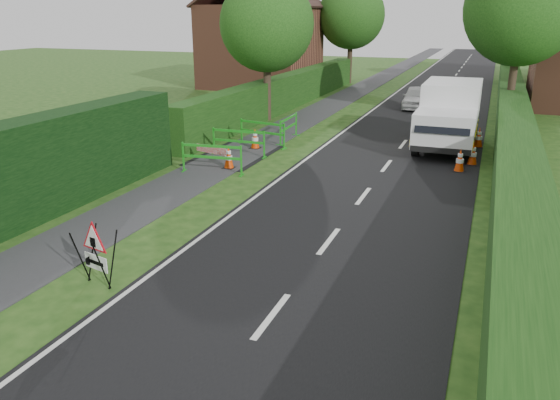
# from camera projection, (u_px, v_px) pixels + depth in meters

# --- Properties ---
(ground) EXTENTS (120.00, 120.00, 0.00)m
(ground) POSITION_uv_depth(u_px,v_px,m) (116.00, 318.00, 9.40)
(ground) COLOR #1C4112
(ground) RESTS_ON ground
(road_surface) EXTENTS (6.00, 90.00, 0.02)m
(road_surface) POSITION_uv_depth(u_px,v_px,m) (448.00, 86.00, 39.41)
(road_surface) COLOR black
(road_surface) RESTS_ON ground
(footpath) EXTENTS (2.00, 90.00, 0.02)m
(footpath) POSITION_uv_depth(u_px,v_px,m) (373.00, 82.00, 41.29)
(footpath) COLOR #2D2D30
(footpath) RESTS_ON ground
(hedge_west_far) EXTENTS (1.00, 24.00, 1.80)m
(hedge_west_far) POSITION_uv_depth(u_px,v_px,m) (288.00, 107.00, 30.51)
(hedge_west_far) COLOR #14380F
(hedge_west_far) RESTS_ON ground
(hedge_east) EXTENTS (1.20, 50.00, 1.50)m
(hedge_east) POSITION_uv_depth(u_px,v_px,m) (510.00, 148.00, 21.29)
(hedge_east) COLOR #14380F
(hedge_east) RESTS_ON ground
(house_west) EXTENTS (7.50, 7.40, 7.88)m
(house_west) POSITION_uv_depth(u_px,v_px,m) (261.00, 44.00, 38.34)
(house_west) COLOR brown
(house_west) RESTS_ON ground
(tree_nw) EXTENTS (4.40, 4.40, 6.70)m
(tree_nw) POSITION_uv_depth(u_px,v_px,m) (267.00, 24.00, 25.40)
(tree_nw) COLOR #2D2116
(tree_nw) RESTS_ON ground
(tree_ne) EXTENTS (5.20, 5.20, 7.79)m
(tree_ne) POSITION_uv_depth(u_px,v_px,m) (522.00, 9.00, 24.94)
(tree_ne) COLOR #2D2116
(tree_ne) RESTS_ON ground
(tree_fw) EXTENTS (4.80, 4.80, 7.24)m
(tree_fw) POSITION_uv_depth(u_px,v_px,m) (351.00, 15.00, 39.39)
(tree_fw) COLOR #2D2116
(tree_fw) RESTS_ON ground
(tree_fe) EXTENTS (4.20, 4.20, 6.33)m
(tree_fe) POSITION_uv_depth(u_px,v_px,m) (513.00, 24.00, 39.36)
(tree_fe) COLOR #2D2116
(tree_fe) RESTS_ON ground
(triangle_sign) EXTENTS (0.91, 0.91, 1.11)m
(triangle_sign) POSITION_uv_depth(u_px,v_px,m) (93.00, 249.00, 10.26)
(triangle_sign) COLOR black
(triangle_sign) RESTS_ON ground
(works_van) EXTENTS (2.14, 5.39, 2.45)m
(works_van) POSITION_uv_depth(u_px,v_px,m) (449.00, 114.00, 21.02)
(works_van) COLOR silver
(works_van) RESTS_ON ground
(traffic_cone_0) EXTENTS (0.38, 0.38, 0.79)m
(traffic_cone_0) POSITION_uv_depth(u_px,v_px,m) (460.00, 160.00, 17.92)
(traffic_cone_0) COLOR black
(traffic_cone_0) RESTS_ON ground
(traffic_cone_1) EXTENTS (0.38, 0.38, 0.79)m
(traffic_cone_1) POSITION_uv_depth(u_px,v_px,m) (473.00, 154.00, 18.73)
(traffic_cone_1) COLOR black
(traffic_cone_1) RESTS_ON ground
(traffic_cone_2) EXTENTS (0.38, 0.38, 0.79)m
(traffic_cone_2) POSITION_uv_depth(u_px,v_px,m) (479.00, 137.00, 21.21)
(traffic_cone_2) COLOR black
(traffic_cone_2) RESTS_ON ground
(traffic_cone_3) EXTENTS (0.38, 0.38, 0.79)m
(traffic_cone_3) POSITION_uv_depth(u_px,v_px,m) (229.00, 157.00, 18.30)
(traffic_cone_3) COLOR black
(traffic_cone_3) RESTS_ON ground
(traffic_cone_4) EXTENTS (0.38, 0.38, 0.79)m
(traffic_cone_4) POSITION_uv_depth(u_px,v_px,m) (255.00, 139.00, 21.01)
(traffic_cone_4) COLOR black
(traffic_cone_4) RESTS_ON ground
(ped_barrier_0) EXTENTS (2.09, 0.60, 1.00)m
(ped_barrier_0) POSITION_uv_depth(u_px,v_px,m) (212.00, 155.00, 17.64)
(ped_barrier_0) COLOR #1A8D19
(ped_barrier_0) RESTS_ON ground
(ped_barrier_1) EXTENTS (2.07, 0.41, 1.00)m
(ped_barrier_1) POSITION_uv_depth(u_px,v_px,m) (238.00, 139.00, 19.85)
(ped_barrier_1) COLOR #1A8D19
(ped_barrier_1) RESTS_ON ground
(ped_barrier_2) EXTENTS (2.09, 0.72, 1.00)m
(ped_barrier_2) POSITION_uv_depth(u_px,v_px,m) (262.00, 130.00, 21.35)
(ped_barrier_2) COLOR #1A8D19
(ped_barrier_2) RESTS_ON ground
(ped_barrier_3) EXTENTS (0.41, 2.07, 1.00)m
(ped_barrier_3) POSITION_uv_depth(u_px,v_px,m) (289.00, 125.00, 22.32)
(ped_barrier_3) COLOR #1A8D19
(ped_barrier_3) RESTS_ON ground
(redwhite_plank) EXTENTS (1.45, 0.45, 0.25)m
(redwhite_plank) POSITION_uv_depth(u_px,v_px,m) (213.00, 162.00, 19.18)
(redwhite_plank) COLOR red
(redwhite_plank) RESTS_ON ground
(hatchback_car) EXTENTS (1.71, 3.61, 1.19)m
(hatchback_car) POSITION_uv_depth(u_px,v_px,m) (416.00, 97.00, 29.96)
(hatchback_car) COLOR silver
(hatchback_car) RESTS_ON ground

